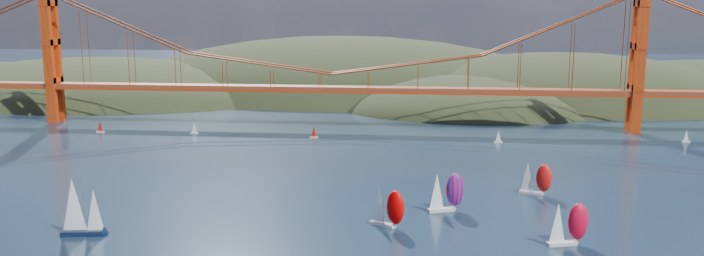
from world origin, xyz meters
The scene contains 12 objects.
headlands centered at (44.95, 278.29, -12.46)m, with size 725.00×225.00×96.00m.
bridge centered at (-1.75, 180.00, 32.23)m, with size 552.00×12.00×55.00m.
sloop_navy centered at (-38.05, 41.77, 6.44)m, with size 9.70×5.96×14.59m.
racer_0 centered at (29.24, 54.68, 4.83)m, with size 9.01×7.01×10.22m.
racer_1 centered at (68.23, 46.63, 4.91)m, with size 9.28×5.52×10.40m.
racer_3 centered at (67.56, 85.71, 4.57)m, with size 8.64×5.15×9.68m.
racer_rwb centered at (43.13, 68.05, 5.12)m, with size 9.69×6.37×10.83m.
distant_boat_2 centered at (-89.88, 157.90, 2.41)m, with size 3.00×2.00×4.70m.
distant_boat_3 centered at (-51.84, 159.02, 2.41)m, with size 3.00×2.00×4.70m.
distant_boat_4 centered at (133.78, 161.49, 2.41)m, with size 3.00×2.00×4.70m.
distant_boat_8 centered at (64.95, 153.48, 2.41)m, with size 3.00×2.00×4.70m.
distant_boat_9 centered at (-3.88, 155.84, 2.41)m, with size 3.00×2.00×4.70m.
Camera 1 is at (37.06, -96.98, 51.58)m, focal length 35.00 mm.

